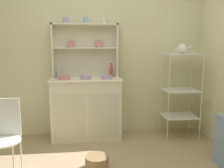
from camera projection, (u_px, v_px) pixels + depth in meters
wall_back at (98, 52)px, 3.74m from camera, size 3.84×0.05×2.50m
hutch_cabinet at (86, 108)px, 3.60m from camera, size 1.01×0.45×0.89m
hutch_shelf_unit at (85, 47)px, 3.61m from camera, size 0.94×0.18×0.78m
bakers_rack at (181, 86)px, 3.60m from camera, size 0.49×0.39×1.25m
wire_chair at (3, 133)px, 2.47m from camera, size 0.36×0.36×0.85m
floor_basket at (97, 162)px, 2.77m from camera, size 0.26×0.26×0.15m
cup_lilac_0 at (66, 20)px, 3.48m from camera, size 0.09×0.08×0.08m
cup_sky_1 at (85, 20)px, 3.50m from camera, size 0.08×0.07×0.08m
cup_cream_2 at (104, 20)px, 3.53m from camera, size 0.08×0.07×0.09m
bowl_mixing_large at (64, 78)px, 3.42m from camera, size 0.16×0.16×0.05m
bowl_floral_medium at (86, 77)px, 3.45m from camera, size 0.15×0.15×0.06m
bowl_cream_small at (107, 77)px, 3.48m from camera, size 0.15×0.15×0.05m
jam_bottle at (111, 72)px, 3.63m from camera, size 0.05×0.05×0.21m
utensil_jar at (60, 74)px, 3.55m from camera, size 0.08×0.08×0.24m
porcelain_teapot at (182, 49)px, 3.50m from camera, size 0.23×0.14×0.16m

